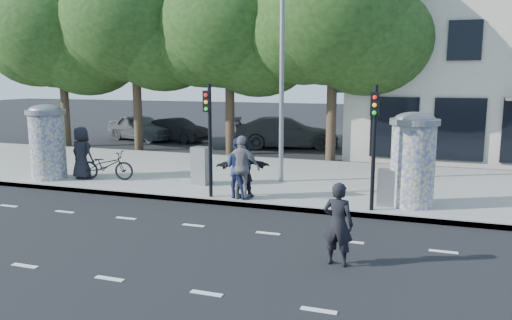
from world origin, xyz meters
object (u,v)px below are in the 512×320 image
at_px(cabinet_right, 387,188).
at_px(ad_column_right, 413,157).
at_px(street_lamp, 282,45).
at_px(traffic_pole_near, 209,129).
at_px(car_mid, 177,130).
at_px(bicycle, 106,166).
at_px(car_right, 286,132).
at_px(traffic_pole_far, 374,135).
at_px(ped_e, 242,168).
at_px(man_road, 338,224).
at_px(ad_column_left, 47,140).
at_px(cabinet_left, 201,166).
at_px(car_left, 141,127).
at_px(ped_f, 243,169).
at_px(ped_a, 82,153).
at_px(ped_c, 239,168).

bearing_deg(cabinet_right, ad_column_right, 21.90).
bearing_deg(street_lamp, cabinet_right, -29.91).
bearing_deg(traffic_pole_near, car_mid, 121.61).
xyz_separation_m(street_lamp, bicycle, (-5.91, -1.68, -4.13)).
relative_size(cabinet_right, car_right, 0.19).
xyz_separation_m(traffic_pole_far, ped_e, (-3.78, 0.06, -1.13)).
distance_m(man_road, car_mid, 20.44).
bearing_deg(ad_column_left, cabinet_left, 9.09).
xyz_separation_m(traffic_pole_near, car_left, (-9.94, 12.30, -1.46)).
relative_size(street_lamp, car_left, 1.78).
xyz_separation_m(traffic_pole_near, cabinet_right, (5.14, 0.69, -1.56)).
relative_size(man_road, car_mid, 0.42).
relative_size(ad_column_left, traffic_pole_far, 0.78).
xyz_separation_m(bicycle, cabinet_left, (3.49, 0.44, 0.12)).
distance_m(ped_e, car_right, 12.28).
height_order(ad_column_right, bicycle, ad_column_right).
xyz_separation_m(street_lamp, car_left, (-11.34, 9.46, -4.03)).
relative_size(ped_e, cabinet_right, 1.84).
bearing_deg(man_road, ped_f, -41.37).
bearing_deg(ad_column_left, traffic_pole_far, -3.55).
xyz_separation_m(ped_f, bicycle, (-5.47, 0.85, -0.37)).
bearing_deg(cabinet_left, man_road, -33.28).
bearing_deg(car_mid, traffic_pole_near, -133.15).
relative_size(bicycle, cabinet_left, 1.53).
height_order(ped_f, car_right, ped_f).
height_order(street_lamp, car_right, street_lamp).
bearing_deg(bicycle, traffic_pole_near, -117.39).
height_order(traffic_pole_near, street_lamp, street_lamp).
height_order(cabinet_right, car_mid, car_mid).
xyz_separation_m(ad_column_left, cabinet_left, (5.57, 0.89, -0.75)).
bearing_deg(car_right, ad_column_left, 135.27).
distance_m(traffic_pole_near, car_mid, 14.76).
height_order(ped_a, man_road, ped_a).
distance_m(street_lamp, car_right, 10.42).
bearing_deg(street_lamp, traffic_pole_far, -39.88).
height_order(ad_column_left, traffic_pole_near, traffic_pole_near).
bearing_deg(traffic_pole_far, cabinet_left, 164.65).
xyz_separation_m(cabinet_right, car_right, (-6.13, 11.48, 0.14)).
xyz_separation_m(cabinet_left, car_right, (0.03, 10.57, 0.03)).
bearing_deg(ped_a, ad_column_right, -171.18).
relative_size(ad_column_right, traffic_pole_near, 0.78).
bearing_deg(ped_f, bicycle, -31.68).
relative_size(ped_c, ped_f, 1.04).
xyz_separation_m(ped_f, car_right, (-1.95, 11.86, -0.22)).
relative_size(bicycle, car_mid, 0.48).
distance_m(street_lamp, ped_c, 4.59).
bearing_deg(car_right, cabinet_left, 161.16).
bearing_deg(man_road, ped_c, -39.87).
xyz_separation_m(traffic_pole_near, ped_e, (1.02, 0.06, -1.13)).
bearing_deg(ped_c, traffic_pole_near, 28.47).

